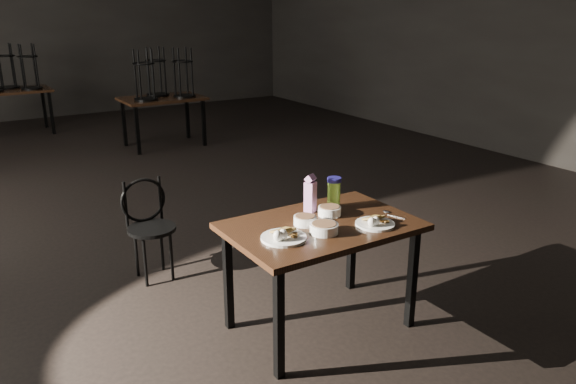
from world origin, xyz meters
TOP-DOWN VIEW (x-y plane):
  - main_table at (0.01, -2.92)m, footprint 1.20×0.80m
  - plate_left at (-0.33, -3.01)m, footprint 0.28×0.28m
  - plate_right at (0.28, -3.13)m, footprint 0.25×0.25m
  - bowl_near at (-0.09, -2.88)m, footprint 0.14×0.14m
  - bowl_far at (0.14, -2.83)m, footprint 0.15×0.15m
  - bowl_big at (-0.07, -3.06)m, footprint 0.17×0.17m
  - juice_carton at (0.07, -2.70)m, footprint 0.09×0.09m
  - water_bottle at (0.26, -2.71)m, footprint 0.12×0.12m
  - spoon at (0.50, -3.01)m, footprint 0.06×0.19m
  - bentwood_chair at (-0.69, -1.57)m, footprint 0.38×0.38m
  - bg_table_right at (0.99, 2.56)m, footprint 1.20×0.80m
  - bg_table_far at (-0.82, 4.69)m, footprint 1.20×0.80m

SIDE VIEW (x-z plane):
  - bentwood_chair at x=-0.69m, z-range 0.07..0.87m
  - main_table at x=0.01m, z-range 0.30..1.05m
  - spoon at x=0.50m, z-range 0.75..0.76m
  - plate_right at x=0.28m, z-range 0.73..0.81m
  - plate_left at x=-0.33m, z-range 0.73..0.82m
  - bg_table_right at x=0.99m, z-range 0.04..1.52m
  - bg_table_far at x=-0.82m, z-range 0.04..1.52m
  - bowl_near at x=-0.09m, z-range 0.75..0.81m
  - bowl_far at x=0.14m, z-range 0.75..0.81m
  - bowl_big at x=-0.07m, z-range 0.75..0.81m
  - water_bottle at x=0.26m, z-range 0.75..0.97m
  - juice_carton at x=0.07m, z-range 0.74..1.00m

